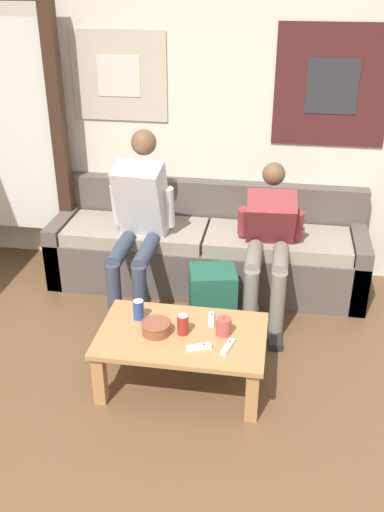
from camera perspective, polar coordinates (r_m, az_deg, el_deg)
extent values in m
cube|color=silver|center=(4.44, 2.17, 14.15)|extent=(10.00, 0.05, 2.55)
cube|color=beige|center=(4.51, -7.32, 17.41)|extent=(0.73, 0.01, 0.66)
cube|color=silver|center=(4.50, -7.34, 17.39)|extent=(0.33, 0.01, 0.30)
cube|color=#471E1E|center=(4.34, 13.84, 16.14)|extent=(0.82, 0.01, 0.86)
cube|color=#2D2D33|center=(4.34, 13.84, 16.13)|extent=(0.37, 0.01, 0.39)
cube|color=#382319|center=(4.58, -12.99, 10.66)|extent=(0.10, 0.10, 2.05)
cube|color=silver|center=(4.76, -18.18, 11.90)|extent=(0.82, 0.02, 1.64)
cube|color=#564C47|center=(4.64, 1.94, 3.06)|extent=(2.41, 0.13, 0.76)
cube|color=#564C47|center=(4.43, 1.33, -0.89)|extent=(2.41, 0.54, 0.38)
cube|color=#564C47|center=(4.68, -12.69, 0.84)|extent=(0.12, 0.54, 0.50)
cube|color=#564C47|center=(4.41, 16.23, -1.30)|extent=(0.12, 0.54, 0.50)
cube|color=gray|center=(4.42, -5.63, 2.42)|extent=(1.07, 0.50, 0.10)
cube|color=gray|center=(4.29, 8.56, 1.43)|extent=(1.07, 0.50, 0.10)
cube|color=#B27F4C|center=(3.36, -1.01, -7.94)|extent=(0.98, 0.60, 0.03)
cube|color=#B27F4C|center=(3.75, -6.93, -7.35)|extent=(0.07, 0.07, 0.33)
cube|color=#B27F4C|center=(3.63, 6.56, -8.62)|extent=(0.07, 0.07, 0.33)
cube|color=#B27F4C|center=(3.37, -9.21, -12.02)|extent=(0.07, 0.07, 0.33)
cube|color=#B27F4C|center=(3.24, 6.02, -13.68)|extent=(0.07, 0.07, 0.33)
cylinder|color=#384256|center=(4.03, -7.11, 0.55)|extent=(0.11, 0.43, 0.11)
cylinder|color=#384256|center=(3.95, -7.77, -3.82)|extent=(0.10, 0.10, 0.46)
cube|color=#232328|center=(4.02, -7.85, -7.14)|extent=(0.11, 0.25, 0.05)
cylinder|color=#384256|center=(3.98, -4.62, 0.37)|extent=(0.11, 0.43, 0.11)
cylinder|color=#384256|center=(3.91, -5.23, -4.06)|extent=(0.10, 0.10, 0.46)
cube|color=#232328|center=(3.98, -5.34, -7.41)|extent=(0.11, 0.25, 0.05)
cube|color=silver|center=(4.16, -5.02, 5.58)|extent=(0.38, 0.40, 0.60)
sphere|color=brown|center=(4.14, -4.85, 11.25)|extent=(0.18, 0.18, 0.18)
cylinder|color=silver|center=(4.23, -7.51, 5.18)|extent=(0.08, 0.12, 0.32)
cylinder|color=silver|center=(4.14, -2.34, 4.90)|extent=(0.08, 0.12, 0.32)
cylinder|color=gray|center=(3.91, 6.21, -0.24)|extent=(0.11, 0.37, 0.11)
cylinder|color=gray|center=(3.86, 5.85, -4.53)|extent=(0.10, 0.10, 0.46)
cube|color=#232328|center=(3.93, 5.62, -7.92)|extent=(0.11, 0.25, 0.05)
cylinder|color=gray|center=(3.91, 8.84, -0.43)|extent=(0.11, 0.37, 0.11)
cylinder|color=gray|center=(3.86, 8.53, -4.73)|extent=(0.10, 0.10, 0.46)
cube|color=#232328|center=(3.93, 8.27, -8.12)|extent=(0.11, 0.25, 0.05)
cube|color=maroon|center=(4.09, 7.85, 3.66)|extent=(0.36, 0.40, 0.46)
sphere|color=brown|center=(4.12, 8.18, 8.12)|extent=(0.16, 0.16, 0.16)
cylinder|color=maroon|center=(4.13, 5.13, 3.45)|extent=(0.08, 0.13, 0.23)
cylinder|color=maroon|center=(4.12, 10.52, 3.06)|extent=(0.08, 0.13, 0.23)
cube|color=#1E5642|center=(3.91, 2.05, -4.42)|extent=(0.36, 0.34, 0.46)
cube|color=#1E5642|center=(3.86, 2.19, -6.69)|extent=(0.23, 0.14, 0.21)
cylinder|color=brown|center=(3.34, -3.60, -7.18)|extent=(0.17, 0.17, 0.07)
torus|color=brown|center=(3.32, -3.62, -6.72)|extent=(0.18, 0.18, 0.02)
cylinder|color=#B24C42|center=(3.32, 3.18, -7.03)|extent=(0.09, 0.09, 0.11)
cylinder|color=black|center=(3.29, 3.21, -6.18)|extent=(0.00, 0.00, 0.01)
cylinder|color=#28479E|center=(3.46, -5.37, -5.37)|extent=(0.07, 0.07, 0.12)
cylinder|color=silver|center=(3.43, -5.42, -4.50)|extent=(0.06, 0.06, 0.00)
cylinder|color=maroon|center=(3.32, -0.92, -6.88)|extent=(0.07, 0.07, 0.12)
cylinder|color=silver|center=(3.28, -0.92, -5.98)|extent=(0.06, 0.06, 0.00)
cube|color=white|center=(3.45, 1.95, -6.33)|extent=(0.05, 0.15, 0.02)
cylinder|color=#333842|center=(3.47, 1.96, -5.85)|extent=(0.01, 0.01, 0.00)
cube|color=white|center=(3.22, 0.67, -9.10)|extent=(0.15, 0.09, 0.02)
cylinder|color=#333842|center=(3.22, 1.24, -8.82)|extent=(0.01, 0.01, 0.00)
cube|color=white|center=(3.23, 3.62, -9.04)|extent=(0.07, 0.15, 0.02)
cylinder|color=#333842|center=(3.25, 3.83, -8.53)|extent=(0.01, 0.01, 0.00)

